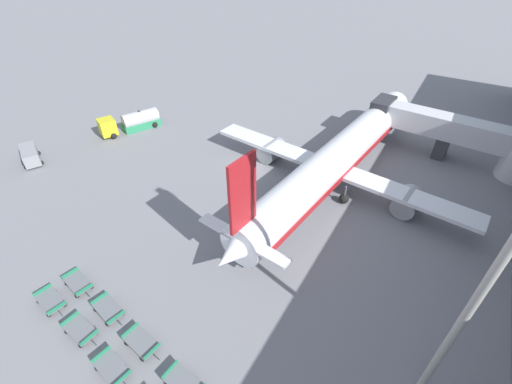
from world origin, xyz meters
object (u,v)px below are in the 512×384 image
baggage_dolly_row_near_col_a (51,301)px  fuel_tanker_secondary (133,122)px  baggage_dolly_row_near_col_b (80,330)px  service_van (30,155)px  baggage_dolly_row_mid_a_col_a (78,283)px  baggage_dolly_row_near_col_c (112,368)px  baggage_dolly_row_mid_a_col_b (109,310)px  baggage_dolly_row_mid_a_col_c (142,343)px  baggage_dolly_row_mid_a_col_d (184,383)px  airplane (336,159)px

baggage_dolly_row_near_col_a → fuel_tanker_secondary: bearing=124.6°
fuel_tanker_secondary → baggage_dolly_row_near_col_b: fuel_tanker_secondary is taller
service_van → baggage_dolly_row_mid_a_col_a: size_ratio=1.42×
baggage_dolly_row_near_col_c → baggage_dolly_row_mid_a_col_b: size_ratio=1.00×
baggage_dolly_row_mid_a_col_c → baggage_dolly_row_mid_a_col_d: size_ratio=1.00×
airplane → fuel_tanker_secondary: (-31.71, -2.94, -1.89)m
fuel_tanker_secondary → baggage_dolly_row_mid_a_col_c: (27.19, -24.84, -0.79)m
baggage_dolly_row_near_col_b → baggage_dolly_row_mid_a_col_a: 4.84m
baggage_dolly_row_mid_a_col_d → baggage_dolly_row_near_col_b: bearing=-173.2°
baggage_dolly_row_near_col_a → baggage_dolly_row_mid_a_col_b: size_ratio=1.00×
baggage_dolly_row_mid_a_col_d → service_van: bearing=162.4°
service_van → baggage_dolly_row_mid_a_col_b: 29.43m
baggage_dolly_row_near_col_a → baggage_dolly_row_near_col_c: same height
service_van → baggage_dolly_row_mid_a_col_d: service_van is taller
airplane → service_van: airplane is taller
service_van → baggage_dolly_row_near_col_c: (31.54, -13.45, -0.59)m
airplane → baggage_dolly_row_near_col_b: 31.04m
service_van → baggage_dolly_row_near_col_b: 29.96m
baggage_dolly_row_mid_a_col_c → baggage_dolly_row_mid_a_col_d: 4.66m
baggage_dolly_row_near_col_a → baggage_dolly_row_mid_a_col_d: bearing=3.0°
service_van → baggage_dolly_row_mid_a_col_c: 33.77m
baggage_dolly_row_near_col_a → baggage_dolly_row_mid_a_col_a: same height
baggage_dolly_row_near_col_a → baggage_dolly_row_near_col_b: same height
fuel_tanker_secondary → service_van: 14.61m
airplane → service_van: size_ratio=8.48×
baggage_dolly_row_near_col_b → airplane: bearing=72.5°
baggage_dolly_row_near_col_a → baggage_dolly_row_mid_a_col_b: bearing=22.0°
baggage_dolly_row_mid_a_col_c → baggage_dolly_row_near_col_b: bearing=-160.4°
airplane → fuel_tanker_secondary: bearing=-174.7°
baggage_dolly_row_near_col_c → service_van: bearing=156.9°
airplane → baggage_dolly_row_near_col_a: 32.25m
baggage_dolly_row_near_col_a → baggage_dolly_row_near_col_b: 4.39m
airplane → baggage_dolly_row_near_col_c: airplane is taller
airplane → baggage_dolly_row_mid_a_col_c: size_ratio=12.06×
baggage_dolly_row_near_col_b → baggage_dolly_row_mid_a_col_a: (-3.98, 2.75, 0.00)m
fuel_tanker_secondary → baggage_dolly_row_mid_a_col_b: bearing=-46.7°
baggage_dolly_row_mid_a_col_c → service_van: bearing=161.0°
airplane → baggage_dolly_row_mid_a_col_c: 28.28m
baggage_dolly_row_near_col_b → baggage_dolly_row_mid_a_col_a: bearing=145.4°
fuel_tanker_secondary → baggage_dolly_row_mid_a_col_d: bearing=-38.6°
baggage_dolly_row_mid_a_col_b → baggage_dolly_row_near_col_b: bearing=-99.9°
fuel_tanker_secondary → baggage_dolly_row_mid_a_col_b: 33.27m
baggage_dolly_row_near_col_c → airplane: bearing=80.8°
baggage_dolly_row_near_col_c → baggage_dolly_row_mid_a_col_a: same height
baggage_dolly_row_near_col_c → baggage_dolly_row_mid_a_col_a: bearing=157.5°
service_van → baggage_dolly_row_near_col_c: size_ratio=1.42×
baggage_dolly_row_near_col_a → baggage_dolly_row_mid_a_col_b: (4.78, 1.93, 0.00)m
baggage_dolly_row_near_col_b → baggage_dolly_row_mid_a_col_c: size_ratio=0.99×
airplane → baggage_dolly_row_mid_a_col_d: (0.10, -28.37, -2.68)m
fuel_tanker_secondary → baggage_dolly_row_mid_a_col_a: 30.10m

